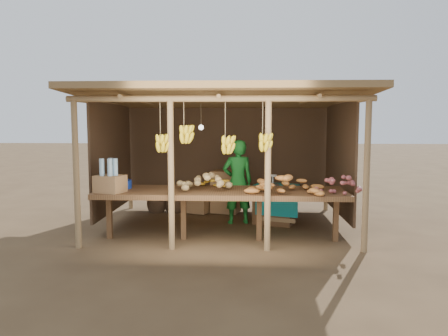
{
  "coord_description": "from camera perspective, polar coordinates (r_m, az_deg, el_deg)",
  "views": [
    {
      "loc": [
        0.36,
        -7.74,
        1.87
      ],
      "look_at": [
        0.0,
        0.0,
        1.05
      ],
      "focal_mm": 35.0,
      "sensor_mm": 36.0,
      "label": 1
    }
  ],
  "objects": [
    {
      "name": "sweet_potato_heap",
      "position": [
        6.69,
        8.21,
        -1.66
      ],
      "size": [
        1.12,
        0.72,
        0.36
      ],
      "primitive_type": null,
      "rotation": [
        0.0,
        0.0,
        0.06
      ],
      "color": "#AC692C",
      "rests_on": "counter"
    },
    {
      "name": "ground",
      "position": [
        7.97,
        0.0,
        -7.53
      ],
      "size": [
        60.0,
        60.0,
        0.0
      ],
      "primitive_type": "plane",
      "color": "brown",
      "rests_on": "ground"
    },
    {
      "name": "onion_heap",
      "position": [
        6.7,
        15.01,
        -1.83
      ],
      "size": [
        0.81,
        0.59,
        0.35
      ],
      "primitive_type": null,
      "rotation": [
        0.0,
        0.0,
        -0.21
      ],
      "color": "#A24F50",
      "rests_on": "counter"
    },
    {
      "name": "bottle_box",
      "position": [
        6.87,
        -14.68,
        -1.44
      ],
      "size": [
        0.5,
        0.44,
        0.52
      ],
      "color": "#986D44",
      "rests_on": "counter"
    },
    {
      "name": "stall_structure",
      "position": [
        7.73,
        -0.12,
        6.37
      ],
      "size": [
        4.7,
        3.5,
        2.43
      ],
      "color": "#96754D",
      "rests_on": "ground"
    },
    {
      "name": "carton_stack",
      "position": [
        8.96,
        -1.02,
        -3.53
      ],
      "size": [
        1.24,
        0.58,
        0.86
      ],
      "color": "#986D44",
      "rests_on": "ground"
    },
    {
      "name": "potato_heap",
      "position": [
        6.86,
        -2.99,
        -1.39
      ],
      "size": [
        1.08,
        0.74,
        0.37
      ],
      "primitive_type": null,
      "rotation": [
        0.0,
        0.0,
        0.14
      ],
      "color": "#A08553",
      "rests_on": "counter"
    },
    {
      "name": "burlap_sacks",
      "position": [
        9.14,
        -7.67,
        -4.3
      ],
      "size": [
        0.77,
        0.4,
        0.55
      ],
      "color": "#4B3522",
      "rests_on": "ground"
    },
    {
      "name": "vendor",
      "position": [
        8.02,
        1.79,
        -1.81
      ],
      "size": [
        0.64,
        0.5,
        1.55
      ],
      "primitive_type": "imported",
      "rotation": [
        0.0,
        0.0,
        3.39
      ],
      "color": "#197225",
      "rests_on": "ground"
    },
    {
      "name": "counter",
      "position": [
        6.89,
        -0.37,
        -3.41
      ],
      "size": [
        3.9,
        1.05,
        0.8
      ],
      "color": "brown",
      "rests_on": "ground"
    },
    {
      "name": "banana_pile",
      "position": [
        7.19,
        -1.34,
        -1.13
      ],
      "size": [
        0.54,
        0.35,
        0.34
      ],
      "primitive_type": null,
      "rotation": [
        0.0,
        0.0,
        -0.08
      ],
      "color": "gold",
      "rests_on": "counter"
    },
    {
      "name": "tarp_crate",
      "position": [
        8.16,
        6.67,
        -4.54
      ],
      "size": [
        0.95,
        0.88,
        0.92
      ],
      "color": "brown",
      "rests_on": "ground"
    },
    {
      "name": "tomato_basin",
      "position": [
        7.25,
        -13.48,
        -1.95
      ],
      "size": [
        0.39,
        0.39,
        0.2
      ],
      "rotation": [
        0.0,
        0.0,
        -0.21
      ],
      "color": "navy",
      "rests_on": "counter"
    }
  ]
}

